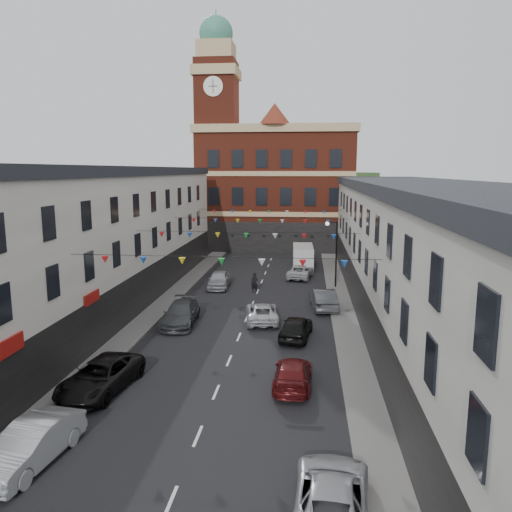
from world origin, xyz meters
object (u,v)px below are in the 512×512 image
(car_right_b, at_px, (331,496))
(car_right_d, at_px, (296,327))
(car_left_d, at_px, (181,314))
(car_left_c, at_px, (101,376))
(car_left_e, at_px, (219,280))
(car_right_e, at_px, (323,299))
(car_right_f, at_px, (300,272))
(street_lamp, at_px, (334,245))
(car_left_b, at_px, (31,444))
(white_van, at_px, (303,257))
(moving_car, at_px, (262,312))
(pedestrian, at_px, (255,283))
(car_right_c, at_px, (293,374))

(car_right_b, bearing_deg, car_right_d, -80.81)
(car_right_b, bearing_deg, car_left_d, -58.86)
(car_right_d, bearing_deg, car_left_c, 51.01)
(car_left_e, xyz_separation_m, car_right_e, (9.10, -5.97, 0.03))
(car_left_e, height_order, car_right_f, car_left_e)
(street_lamp, distance_m, car_left_b, 31.08)
(car_right_d, bearing_deg, car_right_f, -82.06)
(car_left_d, xyz_separation_m, white_van, (8.11, 20.90, 0.45))
(car_left_b, distance_m, moving_car, 19.14)
(car_left_b, distance_m, white_van, 38.70)
(car_right_e, height_order, moving_car, car_right_e)
(car_left_e, xyz_separation_m, car_right_d, (7.20, -13.02, -0.02))
(white_van, xyz_separation_m, pedestrian, (-4.03, -11.45, -0.33))
(car_left_b, height_order, car_right_d, car_left_b)
(car_left_b, bearing_deg, car_left_d, 93.48)
(car_right_c, height_order, car_right_d, car_right_d)
(car_right_c, relative_size, car_right_d, 1.03)
(street_lamp, height_order, car_right_e, street_lamp)
(car_left_d, relative_size, moving_car, 1.11)
(pedestrian, bearing_deg, car_right_b, -62.66)
(car_left_c, bearing_deg, car_left_b, -82.26)
(car_right_b, height_order, car_right_c, car_right_b)
(car_left_e, relative_size, car_right_f, 0.94)
(car_left_e, xyz_separation_m, moving_car, (4.76, -9.66, -0.10))
(car_left_d, distance_m, car_right_c, 12.08)
(car_left_d, bearing_deg, car_right_f, 60.09)
(car_right_c, xyz_separation_m, car_right_f, (0.00, 24.83, 0.01))
(car_right_b, xyz_separation_m, pedestrian, (-5.29, 27.79, 0.18))
(car_left_e, height_order, car_right_c, car_left_e)
(car_left_c, bearing_deg, moving_car, 68.42)
(car_left_d, bearing_deg, car_left_e, 83.11)
(street_lamp, relative_size, pedestrian, 3.44)
(car_left_c, xyz_separation_m, car_right_e, (11.00, 15.55, 0.05))
(car_right_c, distance_m, white_van, 30.04)
(car_right_c, bearing_deg, car_left_b, 40.96)
(car_left_e, distance_m, white_van, 12.42)
(car_left_b, relative_size, car_right_d, 1.08)
(car_right_d, relative_size, car_right_e, 0.90)
(car_left_b, bearing_deg, white_van, 83.65)
(car_right_c, bearing_deg, car_left_c, 10.46)
(car_left_e, distance_m, pedestrian, 3.68)
(car_right_b, bearing_deg, car_right_e, -87.02)
(car_left_c, distance_m, car_right_f, 27.83)
(car_right_b, bearing_deg, car_right_c, -76.93)
(white_van, bearing_deg, car_left_b, -105.88)
(car_left_e, bearing_deg, car_left_b, -96.79)
(car_right_d, height_order, car_right_f, car_right_d)
(car_left_c, xyz_separation_m, car_left_e, (1.90, 21.53, 0.02))
(car_right_c, xyz_separation_m, moving_car, (-2.44, 10.40, 0.01))
(car_left_d, bearing_deg, street_lamp, 44.22)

